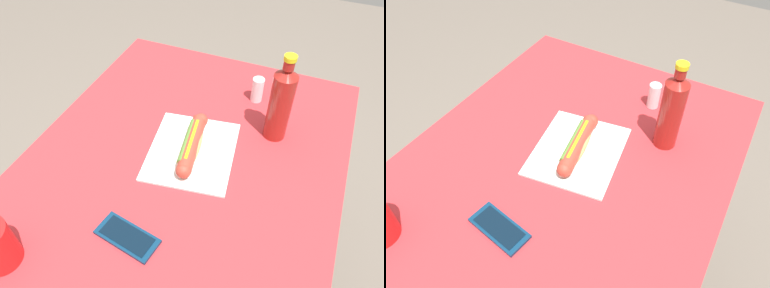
# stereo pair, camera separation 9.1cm
# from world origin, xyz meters

# --- Properties ---
(ground_plane) EXTENTS (6.00, 6.00, 0.00)m
(ground_plane) POSITION_xyz_m (0.00, 0.00, 0.00)
(ground_plane) COLOR #6B6056
(ground_plane) RESTS_ON ground
(dining_table) EXTENTS (1.09, 0.82, 0.75)m
(dining_table) POSITION_xyz_m (0.00, 0.00, 0.61)
(dining_table) COLOR brown
(dining_table) RESTS_ON ground
(paper_wrapper) EXTENTS (0.29, 0.26, 0.01)m
(paper_wrapper) POSITION_xyz_m (0.07, -0.01, 0.76)
(paper_wrapper) COLOR white
(paper_wrapper) RESTS_ON dining_table
(hot_dog) EXTENTS (0.23, 0.08, 0.05)m
(hot_dog) POSITION_xyz_m (0.07, -0.01, 0.78)
(hot_dog) COLOR tan
(hot_dog) RESTS_ON paper_wrapper
(cell_phone) EXTENTS (0.09, 0.15, 0.01)m
(cell_phone) POSITION_xyz_m (-0.23, 0.02, 0.76)
(cell_phone) COLOR #0A2D4C
(cell_phone) RESTS_ON dining_table
(soda_bottle) EXTENTS (0.06, 0.06, 0.26)m
(soda_bottle) POSITION_xyz_m (0.22, -0.20, 0.87)
(soda_bottle) COLOR maroon
(soda_bottle) RESTS_ON dining_table
(salt_shaker) EXTENTS (0.04, 0.04, 0.08)m
(salt_shaker) POSITION_xyz_m (0.35, -0.11, 0.79)
(salt_shaker) COLOR silver
(salt_shaker) RESTS_ON dining_table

